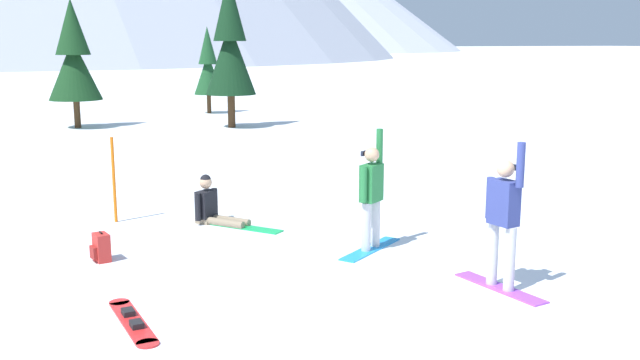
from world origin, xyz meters
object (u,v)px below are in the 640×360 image
object	(u,v)px
snowboarder_midground	(371,195)
loose_snowboard_near_left	(132,321)
trail_marker_pole	(114,180)
snowboarder_background	(214,207)
pine_tree_broad	(74,58)
backpack_red	(101,248)
pine_tree_twin	(208,66)
snowboarder_foreground	(503,219)
pine_tree_leaning	(230,45)

from	to	relation	value
snowboarder_midground	loose_snowboard_near_left	xyz separation A→B (m)	(-4.11, -1.64, -0.91)
loose_snowboard_near_left	trail_marker_pole	size ratio (longest dim) A/B	1.08
snowboarder_background	loose_snowboard_near_left	distance (m)	4.87
snowboarder_midground	snowboarder_background	distance (m)	3.37
pine_tree_broad	backpack_red	bearing A→B (deg)	-93.79
loose_snowboard_near_left	backpack_red	distance (m)	2.75
loose_snowboard_near_left	pine_tree_twin	size ratio (longest dim) A/B	0.43
snowboarder_background	loose_snowboard_near_left	world-z (taller)	snowboarder_background
loose_snowboard_near_left	pine_tree_twin	world-z (taller)	pine_tree_twin
loose_snowboard_near_left	backpack_red	size ratio (longest dim) A/B	3.71
snowboarder_foreground	pine_tree_leaning	xyz separation A→B (m)	(1.95, 19.82, 2.24)
snowboarder_midground	backpack_red	xyz separation A→B (m)	(-4.16, 1.11, -0.71)
snowboarder_midground	pine_tree_broad	xyz separation A→B (m)	(-2.93, 19.72, 1.81)
backpack_red	trail_marker_pole	distance (m)	2.60
backpack_red	pine_tree_leaning	size ratio (longest dim) A/B	0.08
trail_marker_pole	pine_tree_broad	bearing A→B (deg)	87.58
snowboarder_foreground	loose_snowboard_near_left	size ratio (longest dim) A/B	1.19
snowboarder_background	trail_marker_pole	world-z (taller)	trail_marker_pole
snowboarder_foreground	pine_tree_broad	world-z (taller)	pine_tree_broad
snowboarder_midground	trail_marker_pole	xyz separation A→B (m)	(-3.61, 3.57, -0.12)
trail_marker_pole	backpack_red	bearing A→B (deg)	-102.58
backpack_red	pine_tree_broad	distance (m)	18.83
pine_tree_twin	backpack_red	bearing A→B (deg)	-108.65
snowboarder_foreground	pine_tree_leaning	size ratio (longest dim) A/B	0.35
snowboarder_foreground	trail_marker_pole	distance (m)	7.42
snowboarder_foreground	snowboarder_midground	xyz separation A→B (m)	(-0.78, 2.40, -0.07)
pine_tree_twin	loose_snowboard_near_left	bearing A→B (deg)	-106.63
snowboarder_foreground	pine_tree_broad	xyz separation A→B (m)	(-3.71, 22.12, 1.74)
loose_snowboard_near_left	pine_tree_broad	world-z (taller)	pine_tree_broad
snowboarder_background	pine_tree_leaning	xyz separation A→B (m)	(4.65, 14.72, 2.92)
loose_snowboard_near_left	pine_tree_broad	xyz separation A→B (m)	(1.18, 21.36, 2.72)
snowboarder_foreground	backpack_red	distance (m)	6.11
snowboarder_background	trail_marker_pole	distance (m)	1.96
snowboarder_foreground	pine_tree_leaning	world-z (taller)	pine_tree_leaning
pine_tree_leaning	snowboarder_foreground	bearing A→B (deg)	-95.62
pine_tree_leaning	backpack_red	bearing A→B (deg)	-112.89
snowboarder_midground	pine_tree_leaning	xyz separation A→B (m)	(2.73, 17.42, 2.31)
loose_snowboard_near_left	pine_tree_twin	distance (m)	26.25
trail_marker_pole	pine_tree_broad	distance (m)	16.28
pine_tree_leaning	pine_tree_broad	distance (m)	6.13
snowboarder_midground	pine_tree_twin	bearing A→B (deg)	81.80
snowboarder_midground	pine_tree_leaning	world-z (taller)	pine_tree_leaning
loose_snowboard_near_left	pine_tree_broad	distance (m)	21.56
backpack_red	snowboarder_midground	bearing A→B (deg)	-14.89
backpack_red	pine_tree_leaning	bearing A→B (deg)	67.11
snowboarder_foreground	backpack_red	size ratio (longest dim) A/B	4.42
snowboarder_foreground	pine_tree_leaning	bearing A→B (deg)	84.38
snowboarder_midground	loose_snowboard_near_left	world-z (taller)	snowboarder_midground
snowboarder_background	loose_snowboard_near_left	xyz separation A→B (m)	(-2.19, -4.34, -0.29)
pine_tree_leaning	trail_marker_pole	bearing A→B (deg)	-114.60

